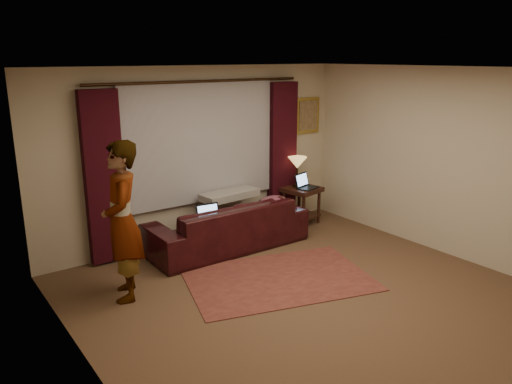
# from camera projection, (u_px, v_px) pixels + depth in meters

# --- Properties ---
(floor) EXTENTS (5.00, 5.00, 0.01)m
(floor) POSITION_uv_depth(u_px,v_px,m) (309.00, 298.00, 5.82)
(floor) COLOR brown
(floor) RESTS_ON ground
(ceiling) EXTENTS (5.00, 5.00, 0.02)m
(ceiling) POSITION_uv_depth(u_px,v_px,m) (316.00, 69.00, 5.13)
(ceiling) COLOR silver
(ceiling) RESTS_ON ground
(wall_back) EXTENTS (5.00, 0.02, 2.60)m
(wall_back) POSITION_uv_depth(u_px,v_px,m) (199.00, 155.00, 7.43)
(wall_back) COLOR beige
(wall_back) RESTS_ON ground
(wall_left) EXTENTS (0.02, 5.00, 2.60)m
(wall_left) POSITION_uv_depth(u_px,v_px,m) (84.00, 237.00, 4.06)
(wall_left) COLOR beige
(wall_left) RESTS_ON ground
(wall_right) EXTENTS (0.02, 5.00, 2.60)m
(wall_right) POSITION_uv_depth(u_px,v_px,m) (447.00, 163.00, 6.89)
(wall_right) COLOR beige
(wall_right) RESTS_ON ground
(sheer_curtain) EXTENTS (2.50, 0.05, 1.80)m
(sheer_curtain) POSITION_uv_depth(u_px,v_px,m) (201.00, 142.00, 7.33)
(sheer_curtain) COLOR #A1A1A8
(sheer_curtain) RESTS_ON wall_back
(drape_left) EXTENTS (0.50, 0.14, 2.30)m
(drape_left) POSITION_uv_depth(u_px,v_px,m) (104.00, 178.00, 6.53)
(drape_left) COLOR black
(drape_left) RESTS_ON floor
(drape_right) EXTENTS (0.50, 0.14, 2.30)m
(drape_right) POSITION_uv_depth(u_px,v_px,m) (282.00, 153.00, 8.22)
(drape_right) COLOR black
(drape_right) RESTS_ON floor
(curtain_rod) EXTENTS (0.04, 0.04, 3.40)m
(curtain_rod) POSITION_uv_depth(u_px,v_px,m) (201.00, 81.00, 7.06)
(curtain_rod) COLOR black
(curtain_rod) RESTS_ON wall_back
(picture_frame) EXTENTS (0.50, 0.04, 0.60)m
(picture_frame) POSITION_uv_depth(u_px,v_px,m) (307.00, 115.00, 8.48)
(picture_frame) COLOR #B6983C
(picture_frame) RESTS_ON wall_back
(sofa) EXTENTS (2.37, 1.03, 0.96)m
(sofa) POSITION_uv_depth(u_px,v_px,m) (227.00, 216.00, 7.24)
(sofa) COLOR black
(sofa) RESTS_ON floor
(throw_blanket) EXTENTS (0.94, 0.44, 0.11)m
(throw_blanket) POSITION_uv_depth(u_px,v_px,m) (229.00, 178.00, 7.45)
(throw_blanket) COLOR gray
(throw_blanket) RESTS_ON sofa
(clothing_pile) EXTENTS (0.49, 0.38, 0.20)m
(clothing_pile) POSITION_uv_depth(u_px,v_px,m) (274.00, 203.00, 7.52)
(clothing_pile) COLOR brown
(clothing_pile) RESTS_ON sofa
(laptop_sofa) EXTENTS (0.38, 0.40, 0.24)m
(laptop_sofa) POSITION_uv_depth(u_px,v_px,m) (211.00, 215.00, 6.91)
(laptop_sofa) COLOR black
(laptop_sofa) RESTS_ON sofa
(area_rug) EXTENTS (2.61, 2.09, 0.01)m
(area_rug) POSITION_uv_depth(u_px,v_px,m) (279.00, 278.00, 6.31)
(area_rug) COLOR brown
(area_rug) RESTS_ON floor
(end_table) EXTENTS (0.64, 0.64, 0.62)m
(end_table) POSITION_uv_depth(u_px,v_px,m) (301.00, 205.00, 8.34)
(end_table) COLOR black
(end_table) RESTS_ON floor
(tiffany_lamp) EXTENTS (0.35, 0.35, 0.50)m
(tiffany_lamp) POSITION_uv_depth(u_px,v_px,m) (297.00, 172.00, 8.23)
(tiffany_lamp) COLOR olive
(tiffany_lamp) RESTS_ON end_table
(laptop_table) EXTENTS (0.42, 0.44, 0.24)m
(laptop_table) POSITION_uv_depth(u_px,v_px,m) (308.00, 181.00, 8.16)
(laptop_table) COLOR black
(laptop_table) RESTS_ON end_table
(person) EXTENTS (0.69, 0.69, 1.85)m
(person) POSITION_uv_depth(u_px,v_px,m) (122.00, 222.00, 5.62)
(person) COLOR gray
(person) RESTS_ON floor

